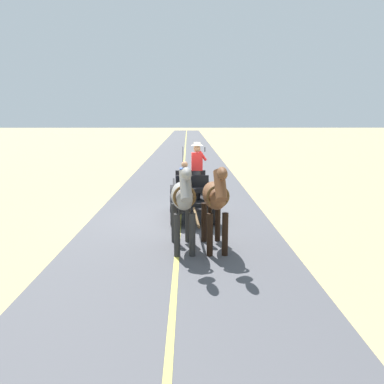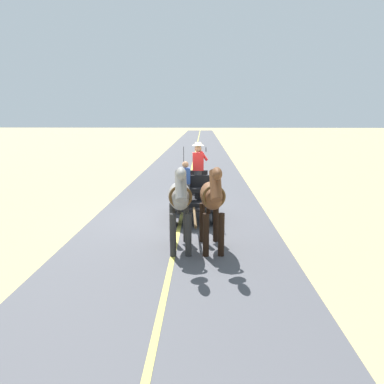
% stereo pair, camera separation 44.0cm
% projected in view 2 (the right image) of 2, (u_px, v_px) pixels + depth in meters
% --- Properties ---
extents(ground_plane, '(200.00, 200.00, 0.00)m').
position_uv_depth(ground_plane, '(181.00, 218.00, 12.60)').
color(ground_plane, tan).
extents(road_surface, '(5.79, 160.00, 0.01)m').
position_uv_depth(road_surface, '(181.00, 218.00, 12.60)').
color(road_surface, '#4C4C51').
rests_on(road_surface, ground).
extents(road_centre_stripe, '(0.12, 160.00, 0.00)m').
position_uv_depth(road_centre_stripe, '(181.00, 218.00, 12.60)').
color(road_centre_stripe, '#DBCC4C').
rests_on(road_centre_stripe, road_surface).
extents(horse_drawn_carriage, '(1.52, 4.51, 2.50)m').
position_uv_depth(horse_drawn_carriage, '(193.00, 194.00, 12.40)').
color(horse_drawn_carriage, black).
rests_on(horse_drawn_carriage, ground).
extents(horse_near_side, '(0.69, 2.14, 2.21)m').
position_uv_depth(horse_near_side, '(212.00, 198.00, 9.34)').
color(horse_near_side, brown).
rests_on(horse_near_side, ground).
extents(horse_off_side, '(0.71, 2.14, 2.21)m').
position_uv_depth(horse_off_side, '(180.00, 198.00, 9.32)').
color(horse_off_side, gray).
rests_on(horse_off_side, ground).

